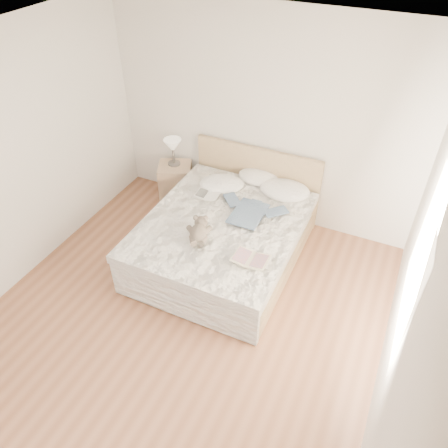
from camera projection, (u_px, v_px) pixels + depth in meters
The scene contains 15 objects.
floor at pixel (178, 325), 4.59m from camera, with size 4.00×4.50×0.00m, color brown.
ceiling at pixel (151, 68), 2.89m from camera, with size 4.00×4.50×0.00m, color silver.
wall_back at pixel (262, 121), 5.33m from camera, with size 4.00×0.02×2.70m, color silver.
wall_right at pixel (411, 301), 3.08m from camera, with size 0.02×4.50×2.70m, color silver.
window at pixel (418, 264), 3.23m from camera, with size 0.02×1.30×1.10m, color white.
bed at pixel (225, 237), 5.24m from camera, with size 1.72×2.14×1.00m.
nightstand at pixel (176, 183), 6.19m from camera, with size 0.45×0.40×0.56m, color tan.
table_lamp at pixel (173, 147), 5.88m from camera, with size 0.31×0.31×0.38m.
pillow_left at pixel (222, 184), 5.52m from camera, with size 0.57×0.40×0.17m, color white.
pillow_middle at pixel (258, 177), 5.65m from camera, with size 0.53×0.37×0.16m, color white.
pillow_right at pixel (285, 190), 5.41m from camera, with size 0.63×0.44×0.19m, color white.
blouse at pixel (248, 213), 5.06m from camera, with size 0.56×0.59×0.02m, color #374963, non-canonical shape.
photo_book at pixel (207, 195), 5.34m from camera, with size 0.30×0.20×0.02m, color white.
childrens_book at pixel (251, 259), 4.46m from camera, with size 0.38×0.26×0.02m, color beige.
teddy_bear at pixel (198, 238), 4.69m from camera, with size 0.24×0.34×0.18m, color brown, non-canonical shape.
Camera 1 is at (1.67, -2.42, 3.71)m, focal length 35.00 mm.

